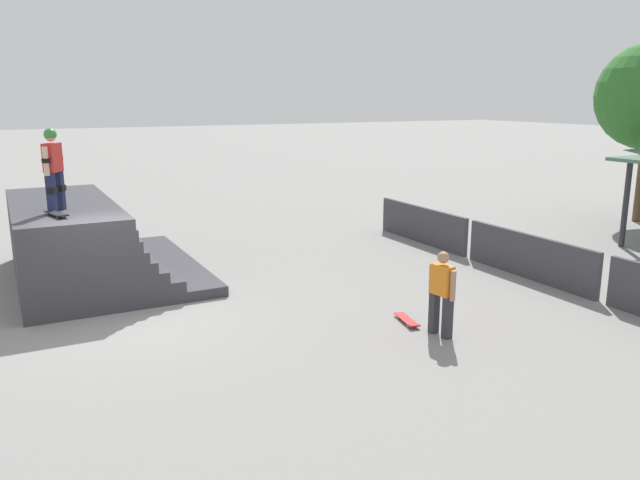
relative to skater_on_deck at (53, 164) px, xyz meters
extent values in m
plane|color=gray|center=(2.04, 0.77, -2.85)|extent=(160.00, 160.00, 0.00)
cube|color=#38383D|center=(-1.17, 1.11, -2.73)|extent=(5.65, 4.02, 0.23)
cube|color=#38383D|center=(-1.17, 0.66, -2.50)|extent=(5.65, 3.11, 0.23)
cube|color=#38383D|center=(-1.17, 0.49, -2.27)|extent=(5.65, 2.78, 0.23)
cube|color=#38383D|center=(-1.17, 0.38, -2.03)|extent=(5.65, 2.56, 0.23)
cube|color=#38383D|center=(-1.17, 0.30, -1.80)|extent=(5.65, 2.40, 0.23)
cube|color=#38383D|center=(-1.17, 0.24, -1.57)|extent=(5.65, 2.29, 0.23)
cube|color=#38383D|center=(-1.17, 0.21, -1.33)|extent=(5.65, 2.21, 0.23)
cube|color=#38383D|center=(-1.17, 0.18, -1.10)|extent=(5.65, 2.17, 0.23)
cylinder|color=silver|center=(-1.17, 1.25, -1.02)|extent=(5.53, 0.07, 0.07)
cube|color=#1E2347|center=(0.15, -0.09, -0.57)|extent=(0.21, 0.21, 0.83)
cube|color=black|center=(0.17, -0.07, -0.52)|extent=(0.24, 0.22, 0.12)
cube|color=#1E2347|center=(-0.16, 0.09, -0.57)|extent=(0.21, 0.21, 0.83)
cube|color=black|center=(-0.14, 0.12, -0.52)|extent=(0.24, 0.22, 0.12)
cube|color=red|center=(0.00, 0.00, 0.13)|extent=(0.50, 0.42, 0.58)
cylinder|color=beige|center=(0.24, -0.15, 0.09)|extent=(0.15, 0.15, 0.58)
cylinder|color=black|center=(0.24, -0.15, 0.10)|extent=(0.23, 0.23, 0.09)
cylinder|color=beige|center=(-0.24, 0.14, 0.09)|extent=(0.15, 0.15, 0.58)
cylinder|color=black|center=(-0.24, 0.14, 0.10)|extent=(0.23, 0.23, 0.09)
sphere|color=beige|center=(0.00, 0.00, 0.57)|extent=(0.23, 0.23, 0.23)
sphere|color=#337F33|center=(0.00, 0.00, 0.60)|extent=(0.25, 0.25, 0.25)
cylinder|color=blue|center=(0.84, 0.06, -0.96)|extent=(0.06, 0.04, 0.05)
cylinder|color=blue|center=(0.88, -0.08, -0.96)|extent=(0.06, 0.04, 0.05)
cylinder|color=blue|center=(0.36, -0.08, -0.96)|extent=(0.06, 0.04, 0.05)
cylinder|color=blue|center=(0.40, -0.21, -0.96)|extent=(0.06, 0.04, 0.05)
cube|color=black|center=(0.62, -0.08, -0.93)|extent=(0.83, 0.41, 0.02)
cube|color=black|center=(0.98, 0.02, -0.91)|extent=(0.15, 0.22, 0.02)
cube|color=#2D2D33|center=(5.36, 5.74, -2.46)|extent=(0.16, 0.16, 0.77)
cube|color=#2D2D33|center=(5.69, 5.78, -2.46)|extent=(0.16, 0.16, 0.77)
cube|color=orange|center=(5.52, 5.76, -1.81)|extent=(0.44, 0.25, 0.54)
cylinder|color=#A87A5B|center=(5.27, 5.73, -1.85)|extent=(0.11, 0.11, 0.54)
cylinder|color=#A87A5B|center=(5.78, 5.79, -1.85)|extent=(0.11, 0.11, 0.54)
sphere|color=#A87A5B|center=(5.52, 5.76, -1.40)|extent=(0.21, 0.21, 0.21)
cylinder|color=silver|center=(4.96, 5.62, -2.82)|extent=(0.06, 0.04, 0.05)
cylinder|color=silver|center=(4.93, 5.48, -2.82)|extent=(0.06, 0.04, 0.05)
cylinder|color=silver|center=(4.47, 5.73, -2.82)|extent=(0.06, 0.04, 0.05)
cylinder|color=silver|center=(4.44, 5.59, -2.82)|extent=(0.06, 0.04, 0.05)
cube|color=#B22323|center=(4.70, 5.60, -2.79)|extent=(0.83, 0.36, 0.02)
cube|color=#B22323|center=(5.07, 5.53, -2.77)|extent=(0.14, 0.22, 0.02)
cube|color=#3D3D42|center=(-0.65, 9.89, -2.32)|extent=(3.95, 0.12, 1.05)
cube|color=#3D3D42|center=(3.55, 9.89, -2.32)|extent=(3.95, 0.12, 1.05)
cylinder|color=#2D2D33|center=(2.45, 14.67, -1.63)|extent=(0.16, 0.16, 2.44)
camera|label=1|loc=(13.91, -1.03, 1.35)|focal=35.00mm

